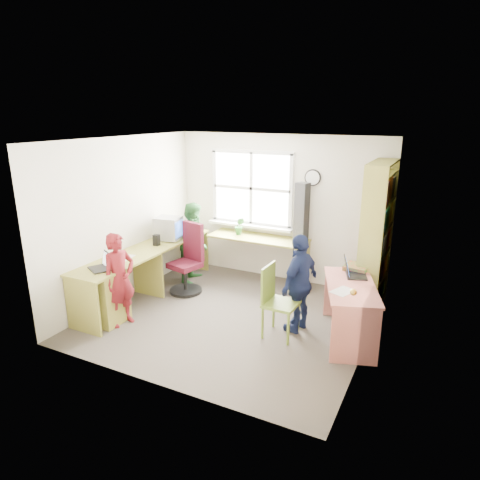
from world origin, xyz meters
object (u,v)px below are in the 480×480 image
Objects in this scene: laptop_right at (352,271)px; person_red at (120,280)px; l_desk at (142,278)px; person_navy at (300,283)px; right_desk at (350,300)px; swivel_chair at (188,263)px; person_green at (195,242)px; wooden_chair at (276,298)px; crt_monitor at (168,228)px; laptop_left at (103,265)px; cd_tower at (302,212)px; potted_plant at (240,226)px; bookshelf at (376,241)px.

laptop_right is 0.33× the size of person_red.
person_navy is (2.23, 0.37, 0.19)m from l_desk.
laptop_right reaches higher than right_desk.
person_green reaches higher than swivel_chair.
wooden_chair is 1.05m from laptop_right.
swivel_chair is at bearing 71.13° from l_desk.
crt_monitor reaches higher than laptop_left.
right_desk is 2.87m from person_green.
swivel_chair is 0.66m from crt_monitor.
crt_monitor is at bearing 117.77° from laptop_left.
laptop_right is (2.80, 0.76, 0.31)m from l_desk.
right_desk is at bearing 8.73° from l_desk.
right_desk is 0.64m from person_navy.
swivel_chair is 0.52m from person_green.
laptop_left is at bearing -161.57° from wooden_chair.
potted_plant is at bearing -160.21° from cd_tower.
laptop_left is at bearing 109.97° from person_red.
cd_tower is (1.92, 2.37, 0.42)m from laptop_left.
person_navy is at bearing -122.27° from person_green.
l_desk is 2.18× the size of right_desk.
bookshelf reaches higher than swivel_chair.
wooden_chair is 0.37m from person_navy.
l_desk is 3.20× the size of wooden_chair.
laptop_left is 3.25m from laptop_right.
swivel_chair is 2.02m from person_navy.
potted_plant is 0.22× the size of person_green.
bookshelf is 2.82m from swivel_chair.
person_green is at bearing 108.70° from laptop_left.
cd_tower reaches higher than crt_monitor.
person_green reaches higher than wooden_chair.
bookshelf is 7.09× the size of potted_plant.
person_navy reaches higher than person_red.
person_green is (-1.64, -0.56, -0.56)m from cd_tower.
person_navy is at bearing -123.28° from bookshelf.
laptop_left is 0.30m from person_red.
crt_monitor is at bearing 151.65° from right_desk.
person_navy is (-0.57, -0.39, -0.12)m from laptop_right.
right_desk is 3.14× the size of crt_monitor.
crt_monitor is 1.11× the size of laptop_left.
person_red reaches higher than crt_monitor.
l_desk is at bearing -89.62° from crt_monitor.
potted_plant is (-1.04, -0.10, -0.32)m from cd_tower.
laptop_left is at bearing 95.79° from laptop_right.
cd_tower is at bearing 26.91° from laptop_right.
person_green is at bearing 150.57° from wooden_chair.
crt_monitor is 1.05× the size of laptop_right.
cd_tower reaches higher than swivel_chair.
person_navy is (2.41, -0.57, -0.29)m from crt_monitor.
swivel_chair reaches higher than potted_plant.
person_navy reaches higher than wooden_chair.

